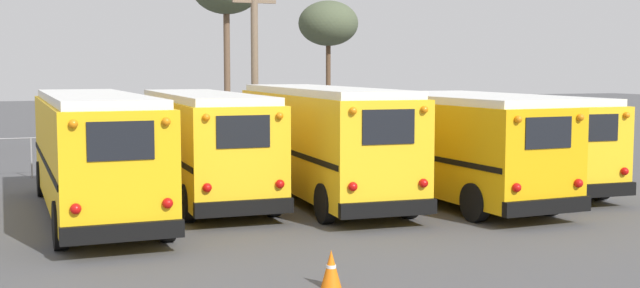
% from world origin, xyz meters
% --- Properties ---
extents(ground_plane, '(160.00, 160.00, 0.00)m').
position_xyz_m(ground_plane, '(0.00, 0.00, 0.00)').
color(ground_plane, '#4C4C4F').
extents(school_bus_0, '(2.65, 10.50, 3.16)m').
position_xyz_m(school_bus_0, '(-6.47, -0.61, 1.73)').
color(school_bus_0, yellow).
rests_on(school_bus_0, ground).
extents(school_bus_1, '(2.61, 9.55, 3.10)m').
position_xyz_m(school_bus_1, '(-3.23, 0.99, 1.68)').
color(school_bus_1, yellow).
rests_on(school_bus_1, ground).
extents(school_bus_2, '(2.88, 10.27, 3.26)m').
position_xyz_m(school_bus_2, '(-0.00, -0.10, 1.77)').
color(school_bus_2, yellow).
rests_on(school_bus_2, ground).
extents(school_bus_3, '(2.95, 10.57, 3.05)m').
position_xyz_m(school_bus_3, '(3.23, -0.99, 1.66)').
color(school_bus_3, '#EAAA0F').
rests_on(school_bus_3, ground).
extents(school_bus_4, '(2.94, 10.12, 2.96)m').
position_xyz_m(school_bus_4, '(6.47, 0.42, 1.62)').
color(school_bus_4, yellow).
rests_on(school_bus_4, ground).
extents(utility_pole, '(1.80, 0.29, 7.39)m').
position_xyz_m(utility_pole, '(0.80, 9.52, 3.84)').
color(utility_pole, '#75604C').
rests_on(utility_pole, ground).
extents(bare_tree_1, '(3.07, 3.07, 7.27)m').
position_xyz_m(bare_tree_1, '(6.82, 16.68, 6.07)').
color(bare_tree_1, brown).
rests_on(bare_tree_1, ground).
extents(fence_line, '(20.99, 0.06, 1.42)m').
position_xyz_m(fence_line, '(-0.00, 7.59, 1.00)').
color(fence_line, '#939399').
rests_on(fence_line, ground).
extents(traffic_cone, '(0.36, 0.36, 0.67)m').
position_xyz_m(traffic_cone, '(-3.27, -9.19, 0.33)').
color(traffic_cone, orange).
rests_on(traffic_cone, ground).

